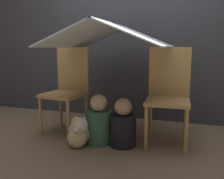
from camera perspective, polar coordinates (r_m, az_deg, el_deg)
ground_plane at (r=2.65m, az=-1.44°, el=-12.56°), size 8.80×8.80×0.00m
wall_back at (r=3.51m, az=4.74°, el=13.65°), size 7.00×0.05×2.50m
chair_left at (r=2.99m, az=-10.09°, el=0.73°), size 0.48×0.48×1.00m
chair_right at (r=2.65m, az=12.75°, el=-0.50°), size 0.46×0.46×1.00m
sheet_canopy at (r=2.65m, az=0.00°, el=12.33°), size 1.19×1.18×0.25m
person_front at (r=2.64m, az=-3.01°, el=-7.63°), size 0.28×0.28×0.52m
person_second at (r=2.57m, az=2.53°, el=-8.35°), size 0.27×0.27×0.50m
dog at (r=2.66m, az=-6.11°, el=-9.18°), size 0.42×0.38×0.33m
plush_toy at (r=2.57m, az=-7.93°, el=-10.30°), size 0.20×0.20×0.32m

